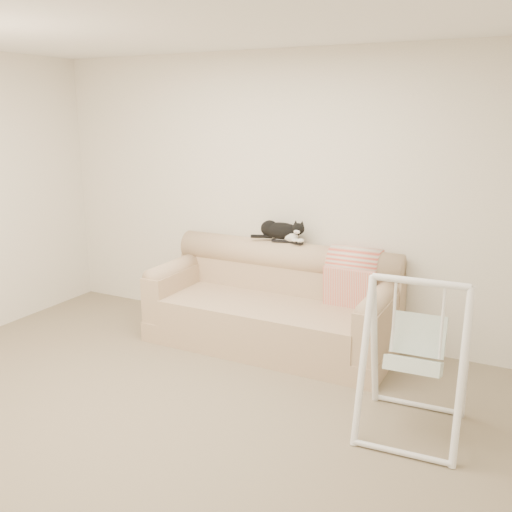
{
  "coord_description": "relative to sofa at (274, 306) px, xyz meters",
  "views": [
    {
      "loc": [
        2.16,
        -2.81,
        2.07
      ],
      "look_at": [
        0.07,
        1.27,
        0.9
      ],
      "focal_mm": 40.0,
      "sensor_mm": 36.0,
      "label": 1
    }
  ],
  "objects": [
    {
      "name": "ground_plane",
      "position": [
        -0.07,
        -1.62,
        -0.35
      ],
      "size": [
        5.0,
        5.0,
        0.0
      ],
      "primitive_type": "plane",
      "color": "#6E6350",
      "rests_on": "ground"
    },
    {
      "name": "room_shell",
      "position": [
        -0.07,
        -1.62,
        1.18
      ],
      "size": [
        5.04,
        4.04,
        2.6
      ],
      "color": "silver",
      "rests_on": "ground"
    },
    {
      "name": "sofa",
      "position": [
        0.0,
        0.0,
        0.0
      ],
      "size": [
        2.2,
        0.93,
        0.9
      ],
      "color": "tan",
      "rests_on": "ground"
    },
    {
      "name": "remote_a",
      "position": [
        -0.04,
        0.23,
        0.56
      ],
      "size": [
        0.19,
        0.08,
        0.03
      ],
      "color": "black",
      "rests_on": "sofa"
    },
    {
      "name": "remote_b",
      "position": [
        0.09,
        0.23,
        0.56
      ],
      "size": [
        0.18,
        0.09,
        0.02
      ],
      "color": "black",
      "rests_on": "sofa"
    },
    {
      "name": "tuxedo_cat",
      "position": [
        -0.05,
        0.25,
        0.65
      ],
      "size": [
        0.52,
        0.2,
        0.21
      ],
      "color": "black",
      "rests_on": "sofa"
    },
    {
      "name": "throw_blanket",
      "position": [
        0.67,
        0.23,
        0.37
      ],
      "size": [
        0.45,
        0.38,
        0.58
      ],
      "color": "#E65945",
      "rests_on": "sofa"
    },
    {
      "name": "baby_swing",
      "position": [
        1.45,
        -0.92,
        0.18
      ],
      "size": [
        0.68,
        0.73,
        1.06
      ],
      "color": "white",
      "rests_on": "ground"
    }
  ]
}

